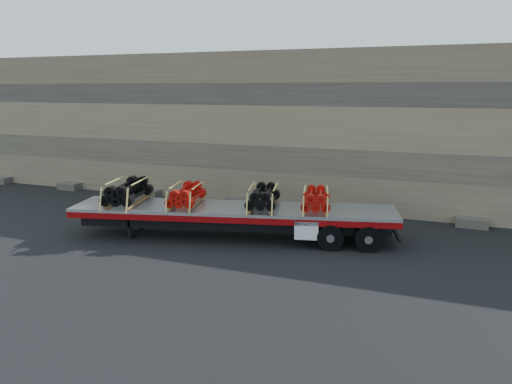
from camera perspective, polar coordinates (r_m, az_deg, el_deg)
ground at (r=18.02m, az=0.85°, el=-5.54°), size 120.00×120.00×0.00m
rock_wall at (r=23.46m, az=6.61°, el=7.15°), size 44.00×3.00×7.00m
trailer at (r=18.19m, az=-2.63°, el=-3.47°), size 11.82×5.06×1.16m
bundle_front at (r=19.04m, az=-14.45°, el=-0.06°), size 1.72×2.57×0.83m
bundle_midfront at (r=18.34m, az=-7.95°, el=-0.42°), size 1.50×2.23×0.72m
bundle_midrear at (r=17.81m, az=0.84°, el=-0.64°), size 1.53×2.28×0.74m
bundle_rear at (r=17.70m, az=6.85°, el=-0.88°), size 1.43×2.14×0.69m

